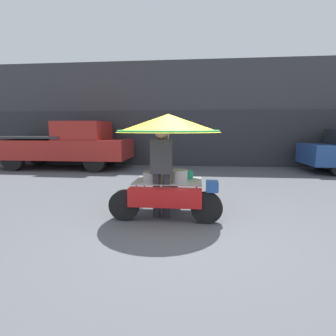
% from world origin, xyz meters
% --- Properties ---
extents(ground_plane, '(36.00, 36.00, 0.00)m').
position_xyz_m(ground_plane, '(0.00, 0.00, 0.00)').
color(ground_plane, '#4C4F54').
extents(shopfront_building, '(28.00, 2.06, 4.49)m').
position_xyz_m(shopfront_building, '(0.00, 8.38, 2.23)').
color(shopfront_building, '#38383D').
rests_on(shopfront_building, ground).
extents(vendor_motorcycle_cart, '(2.00, 1.99, 1.90)m').
position_xyz_m(vendor_motorcycle_cart, '(-0.33, 0.82, 1.50)').
color(vendor_motorcycle_cart, black).
rests_on(vendor_motorcycle_cart, ground).
extents(vendor_person, '(0.38, 0.22, 1.66)m').
position_xyz_m(vendor_person, '(-0.42, 0.52, 0.93)').
color(vendor_person, '#2D2D33').
rests_on(vendor_person, ground).
extents(pickup_truck, '(5.44, 1.98, 1.91)m').
position_xyz_m(pickup_truck, '(-5.06, 6.11, 0.95)').
color(pickup_truck, black).
rests_on(pickup_truck, ground).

